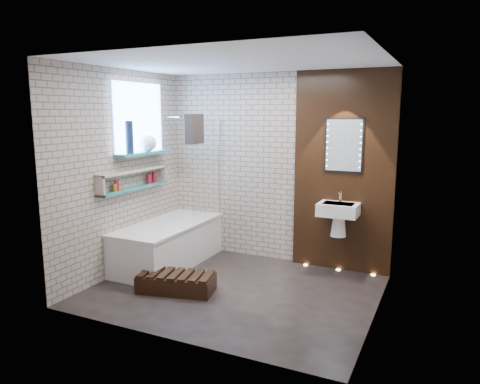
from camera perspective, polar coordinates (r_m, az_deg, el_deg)
The scene contains 15 objects.
ground at distance 5.41m, azimuth -0.69°, elevation -12.33°, with size 3.20×3.20×0.00m, color black.
room_shell at distance 5.06m, azimuth -0.72°, elevation 1.40°, with size 3.24×3.20×2.60m.
walnut_panel at distance 5.95m, azimuth 12.99°, elevation 2.44°, with size 1.30×0.06×2.60m, color black.
clerestory_window at distance 6.14m, azimuth -12.69°, elevation 8.31°, with size 0.18×1.00×0.94m.
display_niche at distance 6.02m, azimuth -13.30°, elevation 1.55°, with size 0.14×1.30×0.26m.
bathtub at distance 6.27m, azimuth -9.05°, elevation -6.48°, with size 0.79×1.74×0.70m.
bath_screen at distance 6.25m, azimuth -4.33°, elevation 2.84°, with size 0.01×0.78×1.40m, color white.
towel at distance 5.95m, azimuth -5.79°, elevation 7.97°, with size 0.11×0.30×0.39m, color black.
shower_head at distance 6.47m, azimuth -7.51°, elevation 9.42°, with size 0.18×0.18×0.02m, color silver.
washbasin at distance 5.85m, azimuth 12.38°, elevation -2.74°, with size 0.50×0.36×0.58m.
led_mirror at distance 5.88m, azimuth 13.04°, elevation 5.78°, with size 0.50×0.02×0.70m.
walnut_step at distance 5.39m, azimuth -8.10°, elevation -11.40°, with size 0.88×0.39×0.19m, color black.
niche_bottles at distance 6.10m, azimuth -12.74°, elevation 1.37°, with size 0.07×0.88×0.15m.
sill_vases at distance 6.10m, azimuth -12.15°, elevation 6.24°, with size 0.22×0.55×0.41m.
floor_uplights at distance 6.19m, azimuth 12.37°, elevation -9.61°, with size 0.96×0.06×0.01m.
Camera 1 is at (2.19, -4.50, 2.06)m, focal length 33.62 mm.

